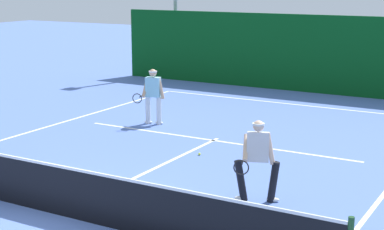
# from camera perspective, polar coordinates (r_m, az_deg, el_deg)

# --- Properties ---
(ground_plane) EXTENTS (80.00, 80.00, 0.00)m
(ground_plane) POSITION_cam_1_polar(r_m,az_deg,el_deg) (11.75, -12.40, -9.07)
(ground_plane) COLOR #5270B9
(court_line_baseline_far) EXTENTS (9.99, 0.10, 0.01)m
(court_line_baseline_far) POSITION_cam_1_polar(r_m,az_deg,el_deg) (21.65, 9.11, 1.03)
(court_line_baseline_far) COLOR white
(court_line_baseline_far) RESTS_ON ground_plane
(court_line_service) EXTENTS (8.14, 0.10, 0.01)m
(court_line_service) POSITION_cam_1_polar(r_m,az_deg,el_deg) (16.57, 2.00, -2.38)
(court_line_service) COLOR white
(court_line_service) RESTS_ON ground_plane
(court_line_centre) EXTENTS (0.10, 6.40, 0.01)m
(court_line_centre) POSITION_cam_1_polar(r_m,az_deg,el_deg) (14.12, -3.65, -5.06)
(court_line_centre) COLOR white
(court_line_centre) RESTS_ON ground_plane
(tennis_net) EXTENTS (10.95, 0.09, 1.05)m
(tennis_net) POSITION_cam_1_polar(r_m,az_deg,el_deg) (11.58, -12.52, -6.76)
(tennis_net) COLOR #1E4723
(tennis_net) RESTS_ON ground_plane
(player_near) EXTENTS (0.88, 0.95, 1.64)m
(player_near) POSITION_cam_1_polar(r_m,az_deg,el_deg) (11.92, 6.12, -3.95)
(player_near) COLOR black
(player_near) RESTS_ON ground_plane
(player_far) EXTENTS (0.70, 0.88, 1.67)m
(player_far) POSITION_cam_1_polar(r_m,az_deg,el_deg) (18.27, -3.67, 1.97)
(player_far) COLOR silver
(player_far) RESTS_ON ground_plane
(tennis_ball) EXTENTS (0.07, 0.07, 0.07)m
(tennis_ball) POSITION_cam_1_polar(r_m,az_deg,el_deg) (15.17, 0.70, -3.66)
(tennis_ball) COLOR #D1E033
(tennis_ball) RESTS_ON ground_plane
(back_fence_windscreen) EXTENTS (17.00, 0.12, 2.97)m
(back_fence_windscreen) POSITION_cam_1_polar(r_m,az_deg,el_deg) (23.78, 11.43, 5.59)
(back_fence_windscreen) COLOR #084417
(back_fence_windscreen) RESTS_ON ground_plane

